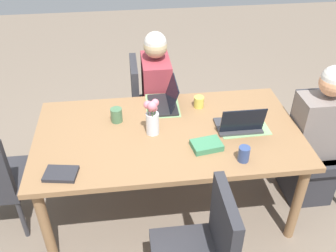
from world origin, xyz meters
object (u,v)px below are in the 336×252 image
Objects in this scene: laptop_head_left_left_near at (239,124)px; coffee_mug_centre_left at (244,154)px; chair_head_left_left_near at (318,140)px; coffee_mug_near_right at (199,102)px; laptop_near_left_mid at (165,101)px; person_near_left_mid at (157,102)px; book_blue_cover at (207,145)px; flower_vase at (152,116)px; person_head_left_left_near at (316,144)px; dining_table at (168,140)px; coffee_mug_near_left at (117,115)px; chair_near_left_mid at (148,101)px; chair_far_right_near at (202,249)px; book_red_cover at (61,174)px.

laptop_head_left_left_near is 3.02× the size of coffee_mug_centre_left.
chair_head_left_left_near reaches higher than coffee_mug_near_right.
laptop_near_left_mid is 3.61× the size of coffee_mug_near_right.
chair_head_left_left_near is at bearing 150.39° from person_near_left_mid.
flower_vase is at bearing -40.32° from book_blue_cover.
person_near_left_mid is at bearing -33.46° from person_head_left_left_near.
dining_table is 0.43m from coffee_mug_near_left.
person_head_left_left_near is 0.70m from laptop_head_left_left_near.
flower_vase reaches higher than coffee_mug_near_right.
coffee_mug_near_right is (0.94, -0.24, 0.29)m from chair_head_left_left_near.
chair_head_left_left_near is 0.10m from person_head_left_left_near.
person_head_left_left_near is 1.33m from flower_vase.
chair_near_left_mid is at bearing -38.76° from person_near_left_mid.
coffee_mug_centre_left reaches higher than dining_table.
chair_near_left_mid is at bearing -91.80° from flower_vase.
chair_near_left_mid is 8.34× the size of coffee_mug_near_left.
person_near_left_mid is at bearing -85.30° from book_blue_cover.
chair_near_left_mid is at bearing -77.57° from laptop_near_left_mid.
chair_far_right_near is at bearing 80.69° from coffee_mug_near_right.
chair_far_right_near is 4.50× the size of book_red_cover.
flower_vase is 0.39m from laptop_near_left_mid.
chair_near_left_mid is 3.14× the size of flower_vase.
coffee_mug_near_left is at bearing -26.50° from dining_table.
book_red_cover is at bearing -29.78° from chair_far_right_near.
book_red_cover is at bearing 30.99° from flower_vase.
person_near_left_mid is 0.73m from coffee_mug_near_left.
book_red_cover is (1.16, -0.00, -0.04)m from coffee_mug_centre_left.
book_red_cover is 1.00× the size of book_blue_cover.
book_blue_cover is at bearing 104.15° from person_near_left_mid.
flower_vase reaches higher than chair_near_left_mid.
chair_head_left_left_near is at bearing -173.86° from book_blue_cover.
person_near_left_mid is 4.17× the size of flower_vase.
coffee_mug_near_left is 0.66m from book_red_cover.
coffee_mug_near_right is (-0.28, -0.30, 0.12)m from dining_table.
person_near_left_mid is at bearing -85.84° from laptop_near_left_mid.
flower_vase is 3.24× the size of coffee_mug_near_right.
book_blue_cover is at bearing 107.20° from chair_near_left_mid.
flower_vase is at bearing -139.27° from book_red_cover.
person_head_left_left_near is 1.50m from chair_near_left_mid.
chair_head_left_left_near is 1.01m from coffee_mug_near_right.
chair_near_left_mid is 8.50× the size of coffee_mug_centre_left.
chair_near_left_mid is 0.70m from coffee_mug_near_right.
chair_head_left_left_near is at bearing 175.66° from coffee_mug_near_left.
chair_head_left_left_near and chair_near_left_mid have the same top height.
coffee_mug_near_right is at bearing -14.34° from chair_head_left_left_near.
chair_far_right_near is 0.65m from coffee_mug_centre_left.
coffee_mug_near_left is at bearing 66.59° from chair_near_left_mid.
flower_vase is 0.42m from book_blue_cover.
book_blue_cover is at bearing 12.22° from person_head_left_left_near.
laptop_head_left_left_near reaches higher than book_blue_cover.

